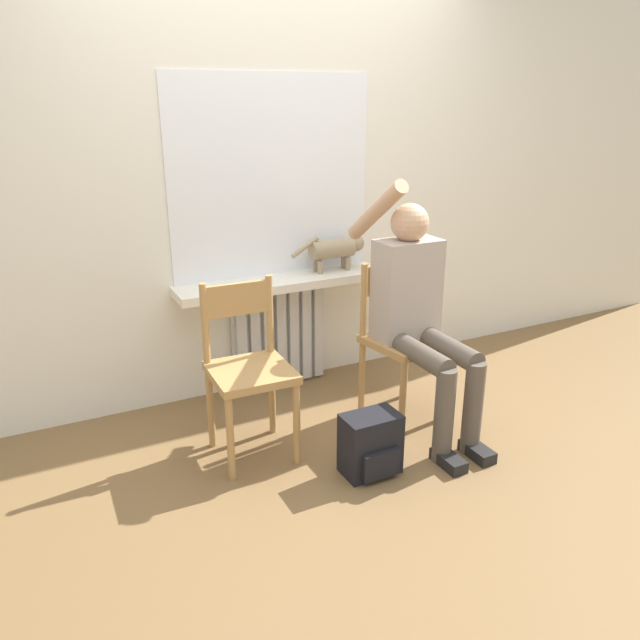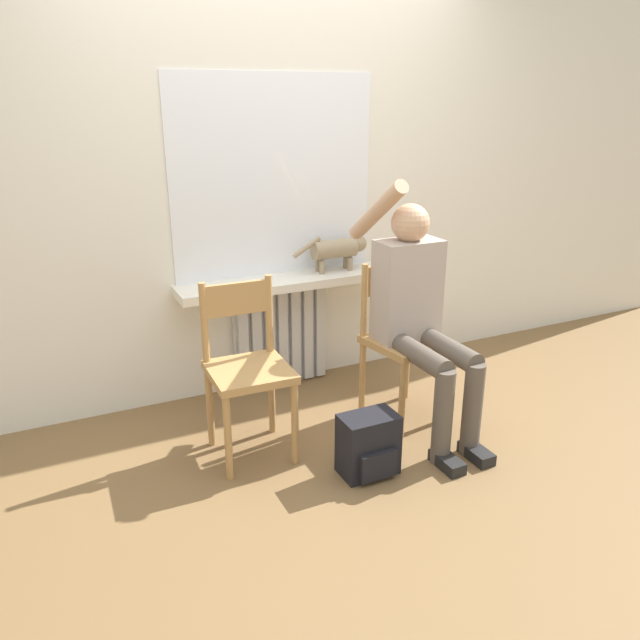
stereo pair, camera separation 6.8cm
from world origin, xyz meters
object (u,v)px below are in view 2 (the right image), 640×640
(chair_left, at_px, (247,366))
(chair_right, at_px, (402,337))
(person, at_px, (419,309))
(backpack, at_px, (369,445))
(cat, at_px, (339,248))

(chair_left, bearing_deg, chair_right, 1.77)
(chair_left, xyz_separation_m, chair_right, (0.90, -0.00, 0.00))
(person, bearing_deg, backpack, -146.09)
(chair_left, bearing_deg, cat, 38.42)
(chair_right, bearing_deg, person, -96.35)
(chair_right, distance_m, backpack, 0.71)
(chair_right, bearing_deg, backpack, -144.71)
(chair_left, distance_m, cat, 1.09)
(chair_left, distance_m, person, 0.94)
(backpack, bearing_deg, cat, 70.52)
(chair_left, bearing_deg, backpack, -43.12)
(person, relative_size, cat, 2.74)
(chair_right, bearing_deg, chair_left, 171.03)
(person, bearing_deg, cat, 96.89)
(cat, xyz_separation_m, backpack, (-0.37, -1.05, -0.70))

